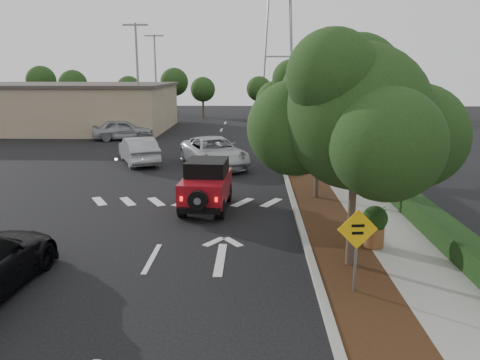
{
  "coord_description": "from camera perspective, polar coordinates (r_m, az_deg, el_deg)",
  "views": [
    {
      "loc": [
        2.93,
        -12.66,
        5.35
      ],
      "look_at": [
        2.48,
        3.0,
        1.66
      ],
      "focal_mm": 35.0,
      "sensor_mm": 36.0,
      "label": 1
    }
  ],
  "objects": [
    {
      "name": "parked_suv",
      "position": [
        38.05,
        -14.08,
        5.98
      ],
      "size": [
        5.01,
        3.07,
        1.59
      ],
      "primitive_type": "imported",
      "rotation": [
        0.0,
        0.0,
        1.84
      ],
      "color": "#9DA0A4",
      "rests_on": "ground"
    },
    {
      "name": "street_tree_mid",
      "position": [
        20.07,
        9.23,
        -2.39
      ],
      "size": [
        3.2,
        3.2,
        5.32
      ],
      "primitive_type": null,
      "color": "black",
      "rests_on": "ground"
    },
    {
      "name": "commercial_building",
      "position": [
        46.79,
        -22.47,
        8.15
      ],
      "size": [
        22.0,
        12.0,
        4.0
      ],
      "primitive_type": "cube",
      "color": "gray",
      "rests_on": "ground"
    },
    {
      "name": "light_pole_a",
      "position": [
        40.15,
        -12.02,
        5.3
      ],
      "size": [
        2.0,
        0.22,
        9.0
      ],
      "primitive_type": null,
      "color": "slate",
      "rests_on": "ground"
    },
    {
      "name": "light_pole_b",
      "position": [
        51.99,
        -10.02,
        7.15
      ],
      "size": [
        2.0,
        0.22,
        9.0
      ],
      "primitive_type": null,
      "color": "slate",
      "rests_on": "ground"
    },
    {
      "name": "street_tree_near",
      "position": [
        13.55,
        13.08,
        -10.39
      ],
      "size": [
        3.8,
        3.8,
        5.92
      ],
      "primitive_type": null,
      "color": "black",
      "rests_on": "ground"
    },
    {
      "name": "planting_strip",
      "position": [
        25.36,
        7.64,
        1.09
      ],
      "size": [
        1.8,
        70.0,
        0.12
      ],
      "primitive_type": "cube",
      "color": "black",
      "rests_on": "ground"
    },
    {
      "name": "red_jeep",
      "position": [
        18.49,
        -4.05,
        -0.47
      ],
      "size": [
        1.87,
        3.84,
        1.92
      ],
      "rotation": [
        0.0,
        0.0,
        -0.06
      ],
      "color": "black",
      "rests_on": "ground"
    },
    {
      "name": "silver_suv_ahead",
      "position": [
        26.58,
        -3.22,
        3.42
      ],
      "size": [
        4.76,
        6.51,
        1.65
      ],
      "primitive_type": "imported",
      "rotation": [
        0.0,
        0.0,
        0.39
      ],
      "color": "#B2B5BA",
      "rests_on": "ground"
    },
    {
      "name": "street_tree_far",
      "position": [
        26.34,
        7.42,
        1.42
      ],
      "size": [
        3.4,
        3.4,
        5.62
      ],
      "primitive_type": null,
      "color": "black",
      "rests_on": "ground"
    },
    {
      "name": "sidewalk",
      "position": [
        25.63,
        11.87,
        1.05
      ],
      "size": [
        2.0,
        70.0,
        0.12
      ],
      "primitive_type": "cube",
      "color": "gray",
      "rests_on": "ground"
    },
    {
      "name": "ground",
      "position": [
        14.05,
        -10.68,
        -9.38
      ],
      "size": [
        120.0,
        120.0,
        0.0
      ],
      "primitive_type": "plane",
      "color": "black",
      "rests_on": "ground"
    },
    {
      "name": "curb",
      "position": [
        25.27,
        5.39,
        1.14
      ],
      "size": [
        0.2,
        70.0,
        0.15
      ],
      "primitive_type": "cube",
      "color": "#9E9B93",
      "rests_on": "ground"
    },
    {
      "name": "silver_sedan_oncoming",
      "position": [
        28.1,
        -12.27,
        3.58
      ],
      "size": [
        3.44,
        4.97,
        1.55
      ],
      "primitive_type": "imported",
      "rotation": [
        0.0,
        0.0,
        3.57
      ],
      "color": "#9A9CA2",
      "rests_on": "ground"
    },
    {
      "name": "transmission_tower",
      "position": [
        60.97,
        4.56,
        8.18
      ],
      "size": [
        7.0,
        4.0,
        28.0
      ],
      "primitive_type": null,
      "color": "slate",
      "rests_on": "ground"
    },
    {
      "name": "terracotta_planter",
      "position": [
        14.68,
        16.09,
        -4.95
      ],
      "size": [
        0.77,
        0.77,
        1.33
      ],
      "rotation": [
        0.0,
        0.0,
        0.07
      ],
      "color": "brown",
      "rests_on": "ground"
    },
    {
      "name": "speed_hump_sign",
      "position": [
        11.49,
        14.06,
        -7.05
      ],
      "size": [
        0.98,
        0.12,
        2.08
      ],
      "rotation": [
        0.0,
        0.0,
        0.09
      ],
      "color": "slate",
      "rests_on": "ground"
    },
    {
      "name": "hedge",
      "position": [
        25.85,
        14.96,
        1.75
      ],
      "size": [
        0.8,
        70.0,
        0.8
      ],
      "primitive_type": "cube",
      "color": "black",
      "rests_on": "ground"
    }
  ]
}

